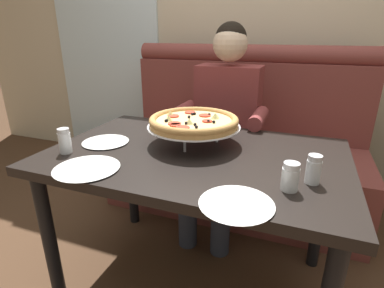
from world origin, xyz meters
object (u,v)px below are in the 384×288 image
at_px(pizza, 194,122).
at_px(shaker_oregano, 313,171).
at_px(booth_bench, 237,150).
at_px(plate_near_right, 87,167).
at_px(shaker_parmesan, 65,143).
at_px(diner_main, 224,118).
at_px(plate_near_left, 236,202).
at_px(plate_far_side, 106,141).
at_px(shaker_pepper_flakes, 290,179).
at_px(dining_table, 196,170).
at_px(patio_chair, 138,94).

xyz_separation_m(pizza, shaker_oregano, (0.52, -0.22, -0.06)).
bearing_deg(booth_bench, plate_near_right, -105.22).
bearing_deg(plate_near_right, shaker_parmesan, 151.53).
bearing_deg(diner_main, plate_near_left, -72.60).
xyz_separation_m(booth_bench, plate_far_side, (-0.44, -0.93, 0.33)).
height_order(pizza, shaker_oregano, pizza).
xyz_separation_m(booth_bench, pizza, (-0.04, -0.79, 0.43)).
distance_m(pizza, shaker_pepper_flakes, 0.55).
bearing_deg(diner_main, plate_far_side, -120.95).
xyz_separation_m(diner_main, plate_near_right, (-0.29, -0.93, 0.02)).
distance_m(dining_table, plate_near_right, 0.47).
relative_size(pizza, shaker_oregano, 4.16).
distance_m(diner_main, plate_near_right, 0.98).
relative_size(booth_bench, diner_main, 1.36).
xyz_separation_m(diner_main, pizza, (-0.00, -0.52, 0.12)).
height_order(shaker_parmesan, shaker_oregano, shaker_parmesan).
distance_m(dining_table, plate_near_left, 0.46).
height_order(plate_near_left, plate_near_right, same).
bearing_deg(shaker_pepper_flakes, patio_chair, 130.95).
height_order(dining_table, plate_near_left, plate_near_left).
distance_m(plate_near_right, patio_chair, 2.51).
bearing_deg(shaker_pepper_flakes, plate_near_left, -132.19).
distance_m(diner_main, pizza, 0.53).
bearing_deg(shaker_parmesan, booth_bench, 64.56).
height_order(diner_main, plate_far_side, diner_main).
relative_size(booth_bench, dining_table, 1.36).
bearing_deg(dining_table, diner_main, 93.78).
bearing_deg(booth_bench, pizza, -93.25).
height_order(diner_main, plate_near_left, diner_main).
bearing_deg(shaker_pepper_flakes, booth_bench, 110.51).
bearing_deg(shaker_parmesan, dining_table, 22.14).
bearing_deg(shaker_oregano, diner_main, 124.94).
distance_m(booth_bench, shaker_pepper_flakes, 1.22).
relative_size(shaker_pepper_flakes, patio_chair, 0.11).
bearing_deg(booth_bench, dining_table, -90.00).
relative_size(shaker_oregano, plate_far_side, 0.48).
xyz_separation_m(booth_bench, dining_table, (0.00, -0.88, 0.23)).
bearing_deg(plate_far_side, booth_bench, 64.75).
relative_size(shaker_oregano, plate_near_right, 0.41).
xyz_separation_m(shaker_pepper_flakes, plate_near_right, (-0.73, -0.11, -0.03)).
relative_size(diner_main, shaker_parmesan, 11.59).
bearing_deg(booth_bench, shaker_oregano, -64.65).
bearing_deg(shaker_oregano, shaker_pepper_flakes, -131.47).
height_order(booth_bench, plate_near_left, booth_bench).
xyz_separation_m(plate_far_side, patio_chair, (-1.00, 1.97, -0.21)).
relative_size(diner_main, shaker_pepper_flakes, 13.13).
xyz_separation_m(shaker_oregano, plate_far_side, (-0.92, 0.08, -0.03)).
distance_m(plate_near_left, plate_far_side, 0.77).
xyz_separation_m(diner_main, patio_chair, (-1.40, 1.31, -0.19)).
xyz_separation_m(diner_main, plate_near_left, (0.31, -0.98, 0.02)).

